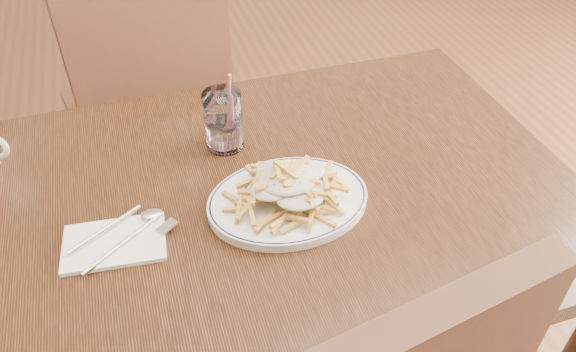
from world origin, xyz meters
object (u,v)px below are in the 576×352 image
object	(u,v)px
chair_far	(151,100)
fries_plate	(288,201)
table	(264,220)
loaded_fries	(288,183)
water_glass	(224,124)

from	to	relation	value
chair_far	fries_plate	size ratio (longest dim) A/B	3.03
table	chair_far	size ratio (longest dim) A/B	1.26
loaded_fries	water_glass	bearing A→B (deg)	108.14
chair_far	water_glass	world-z (taller)	chair_far
chair_far	table	bearing A→B (deg)	-77.77
water_glass	loaded_fries	bearing A→B (deg)	-71.86
fries_plate	water_glass	size ratio (longest dim) A/B	1.84
loaded_fries	water_glass	xyz separation A→B (m)	(-0.07, 0.21, 0.00)
table	loaded_fries	distance (m)	0.14
fries_plate	loaded_fries	xyz separation A→B (m)	(-0.00, 0.00, 0.04)
fries_plate	loaded_fries	world-z (taller)	loaded_fries
chair_far	water_glass	xyz separation A→B (m)	(0.12, -0.56, 0.27)
table	fries_plate	distance (m)	0.11
table	fries_plate	xyz separation A→B (m)	(0.03, -0.05, 0.09)
fries_plate	water_glass	distance (m)	0.23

